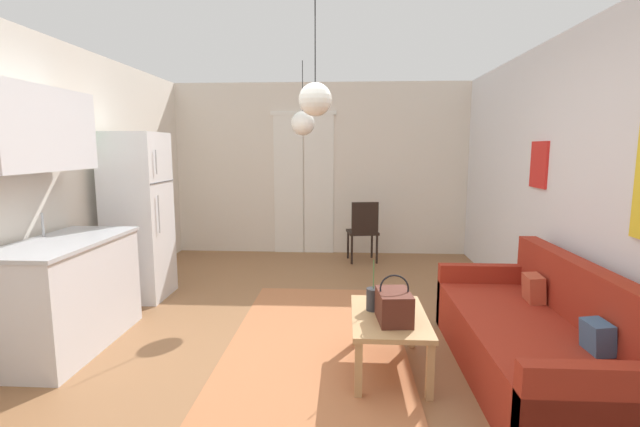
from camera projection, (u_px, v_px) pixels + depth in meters
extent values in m
cube|color=#8E603D|center=(294.00, 366.00, 3.48)|extent=(5.07, 7.89, 0.10)
cube|color=silver|center=(320.00, 169.00, 6.94)|extent=(4.67, 0.10, 2.61)
cube|color=white|center=(289.00, 185.00, 6.94)|extent=(0.45, 0.02, 2.13)
cube|color=white|center=(319.00, 185.00, 6.91)|extent=(0.45, 0.02, 2.13)
cube|color=white|center=(303.00, 113.00, 6.76)|extent=(1.00, 0.03, 0.06)
cube|color=silver|center=(614.00, 194.00, 3.16)|extent=(0.10, 7.49, 2.61)
cube|color=red|center=(539.00, 165.00, 4.25)|extent=(0.02, 0.35, 0.44)
cube|color=green|center=(79.00, 129.00, 4.39)|extent=(0.02, 0.32, 0.40)
cube|color=#B26B42|center=(316.00, 347.00, 3.70)|extent=(1.46, 3.03, 0.01)
cube|color=maroon|center=(527.00, 350.00, 3.19)|extent=(0.87, 2.02, 0.41)
cube|color=maroon|center=(581.00, 323.00, 3.14)|extent=(0.15, 2.02, 0.84)
cube|color=maroon|center=(604.00, 419.00, 2.24)|extent=(0.87, 0.11, 0.58)
cube|color=maroon|center=(486.00, 295.00, 4.12)|extent=(0.87, 0.11, 0.58)
cube|color=#3D5B7F|center=(597.00, 337.00, 2.69)|extent=(0.14, 0.19, 0.20)
cube|color=#B74C33|center=(534.00, 288.00, 3.58)|extent=(0.15, 0.22, 0.22)
cube|color=tan|center=(389.00, 317.00, 3.27)|extent=(0.54, 0.86, 0.04)
cube|color=tan|center=(358.00, 369.00, 2.93)|extent=(0.05, 0.05, 0.39)
cube|color=tan|center=(430.00, 371.00, 2.90)|extent=(0.05, 0.05, 0.39)
cube|color=tan|center=(356.00, 323.00, 3.70)|extent=(0.05, 0.05, 0.39)
cube|color=tan|center=(412.00, 324.00, 3.68)|extent=(0.05, 0.05, 0.39)
cylinder|color=#2D2D33|center=(373.00, 299.00, 3.35)|extent=(0.10, 0.10, 0.17)
cylinder|color=#477F42|center=(374.00, 274.00, 3.33)|extent=(0.01, 0.01, 0.22)
cube|color=#512319|center=(394.00, 306.00, 3.13)|extent=(0.25, 0.34, 0.22)
torus|color=black|center=(394.00, 289.00, 3.11)|extent=(0.20, 0.01, 0.20)
cube|color=white|center=(138.00, 216.00, 4.84)|extent=(0.56, 0.61, 1.80)
cube|color=#4C4C51|center=(162.00, 182.00, 4.77)|extent=(0.01, 0.59, 0.01)
cylinder|color=#B7BABF|center=(156.00, 162.00, 4.57)|extent=(0.02, 0.02, 0.25)
cylinder|color=#B7BABF|center=(159.00, 214.00, 4.65)|extent=(0.02, 0.02, 0.40)
cube|color=silver|center=(67.00, 296.00, 3.66)|extent=(0.62, 1.28, 0.87)
cube|color=#B7BABF|center=(63.00, 242.00, 3.59)|extent=(0.65, 1.31, 0.03)
cube|color=#999BA0|center=(73.00, 244.00, 3.73)|extent=(0.36, 0.40, 0.10)
cylinder|color=#B7BABF|center=(43.00, 225.00, 3.72)|extent=(0.02, 0.02, 0.20)
cube|color=silver|center=(35.00, 129.00, 3.47)|extent=(0.32, 1.15, 0.65)
cylinder|color=black|center=(372.00, 244.00, 6.69)|extent=(0.03, 0.03, 0.42)
cylinder|color=black|center=(348.00, 245.00, 6.66)|extent=(0.03, 0.03, 0.42)
cylinder|color=black|center=(377.00, 249.00, 6.36)|extent=(0.03, 0.03, 0.42)
cylinder|color=black|center=(352.00, 250.00, 6.33)|extent=(0.03, 0.03, 0.42)
cube|color=black|center=(362.00, 232.00, 6.48)|extent=(0.48, 0.46, 0.04)
cube|color=black|center=(365.00, 218.00, 6.27)|extent=(0.38, 0.09, 0.45)
cylinder|color=black|center=(315.00, 41.00, 2.99)|extent=(0.01, 0.01, 0.54)
sphere|color=white|center=(315.00, 99.00, 3.05)|extent=(0.23, 0.23, 0.23)
cylinder|color=black|center=(303.00, 86.00, 5.10)|extent=(0.01, 0.01, 0.56)
sphere|color=white|center=(303.00, 123.00, 5.16)|extent=(0.28, 0.28, 0.28)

